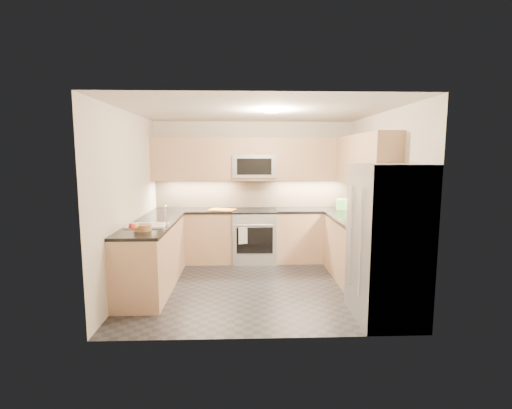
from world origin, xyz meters
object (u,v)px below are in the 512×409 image
gas_range (254,236)px  utensil_bowl (345,204)px  microwave (254,166)px  refrigerator (387,243)px  cutting_board (222,210)px  fruit_basket (143,228)px

gas_range → utensil_bowl: 1.72m
gas_range → microwave: size_ratio=1.20×
refrigerator → microwave: bearing=119.6°
cutting_board → microwave: bearing=18.5°
microwave → refrigerator: (1.45, -2.55, -0.80)m
gas_range → refrigerator: (1.45, -2.43, 0.45)m
gas_range → fruit_basket: fruit_basket is taller
refrigerator → cutting_board: 3.10m
refrigerator → fruit_basket: 2.99m
gas_range → utensil_bowl: utensil_bowl is taller
gas_range → fruit_basket: bearing=-129.1°
cutting_board → fruit_basket: (-0.92, -1.76, 0.03)m
utensil_bowl → fruit_basket: (-3.10, -1.79, -0.05)m
refrigerator → cutting_board: refrigerator is taller
refrigerator → utensil_bowl: 2.40m
microwave → refrigerator: 3.04m
microwave → cutting_board: size_ratio=1.73×
microwave → utensil_bowl: microwave is taller
microwave → fruit_basket: 2.55m
refrigerator → cutting_board: (-2.01, 2.36, 0.05)m
utensil_bowl → cutting_board: bearing=-179.2°
gas_range → fruit_basket: 2.41m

